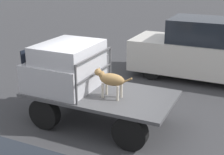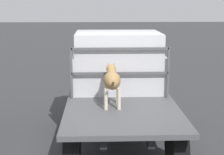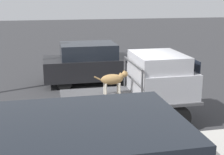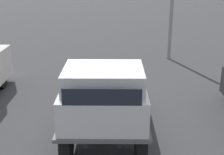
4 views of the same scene
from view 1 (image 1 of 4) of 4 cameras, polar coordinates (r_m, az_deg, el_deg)
The scene contains 6 objects.
ground_plane at distance 8.18m, azimuth -2.06°, elevation -8.28°, with size 80.00×80.00×0.00m, color #38383A.
flatbed_truck at distance 7.91m, azimuth -2.12°, elevation -4.38°, with size 3.67×1.95×0.86m.
truck_cab at distance 8.09m, azimuth -8.29°, elevation 2.03°, with size 1.57×1.83×1.17m.
truck_headboard at distance 7.66m, azimuth -3.17°, elevation 1.79°, with size 0.04×1.83×0.95m.
dog at distance 7.36m, azimuth -0.35°, elevation -0.36°, with size 1.00×0.29×0.72m.
parked_pickup_far at distance 11.51m, azimuth 16.23°, elevation 4.82°, with size 4.83×2.04×2.15m.
Camera 1 is at (-3.32, 6.43, 3.82)m, focal length 50.00 mm.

